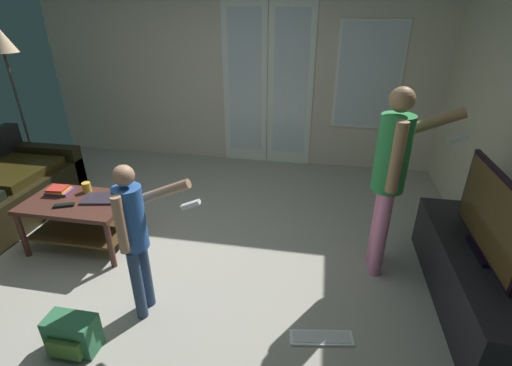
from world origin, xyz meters
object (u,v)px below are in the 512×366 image
object	(u,v)px
tv_remote_black	(64,205)
tv_stand	(471,279)
person_adult	(392,169)
coffee_table	(80,213)
loose_keyboard	(321,338)
floor_lamp	(3,50)
book_stack	(59,190)
person_child	(135,230)
backpack	(72,335)
cup_near_edge	(87,187)
laptop_closed	(103,199)
flat_screen_tv	(491,216)

from	to	relation	value
tv_remote_black	tv_stand	bearing A→B (deg)	-24.79
tv_stand	person_adult	distance (m)	1.01
coffee_table	loose_keyboard	world-z (taller)	coffee_table
person_adult	tv_remote_black	size ratio (longest dim) A/B	9.28
floor_lamp	book_stack	bearing A→B (deg)	-42.32
coffee_table	person_adult	xyz separation A→B (m)	(2.70, 0.16, 0.60)
person_child	backpack	size ratio (longest dim) A/B	3.66
tv_remote_black	book_stack	bearing A→B (deg)	109.15
coffee_table	backpack	distance (m)	1.28
coffee_table	cup_near_edge	bearing A→B (deg)	91.46
tv_stand	book_stack	size ratio (longest dim) A/B	7.34
floor_lamp	person_child	bearing A→B (deg)	-38.05
coffee_table	laptop_closed	size ratio (longest dim) A/B	2.61
loose_keyboard	tv_remote_black	bearing A→B (deg)	165.35
book_stack	cup_near_edge	bearing A→B (deg)	17.63
person_child	laptop_closed	bearing A→B (deg)	134.63
person_adult	cup_near_edge	world-z (taller)	person_adult
flat_screen_tv	person_adult	distance (m)	0.73
coffee_table	cup_near_edge	world-z (taller)	cup_near_edge
flat_screen_tv	laptop_closed	world-z (taller)	flat_screen_tv
flat_screen_tv	floor_lamp	distance (m)	5.14
person_adult	person_child	xyz separation A→B (m)	(-1.75, -0.83, -0.23)
book_stack	tv_stand	bearing A→B (deg)	-4.19
flat_screen_tv	cup_near_edge	world-z (taller)	flat_screen_tv
coffee_table	tv_stand	xyz separation A→B (m)	(3.34, -0.16, -0.12)
tv_stand	person_child	distance (m)	2.49
coffee_table	loose_keyboard	xyz separation A→B (m)	(2.26, -0.71, -0.34)
backpack	laptop_closed	distance (m)	1.28
person_child	loose_keyboard	xyz separation A→B (m)	(1.30, -0.04, -0.71)
loose_keyboard	floor_lamp	bearing A→B (deg)	152.33
person_adult	laptop_closed	size ratio (longest dim) A/B	4.43
person_child	backpack	bearing A→B (deg)	-128.19
person_adult	backpack	distance (m)	2.56
floor_lamp	loose_keyboard	bearing A→B (deg)	-27.67
floor_lamp	cup_near_edge	xyz separation A→B (m)	(1.52, -1.09, -1.09)
floor_lamp	tv_remote_black	world-z (taller)	floor_lamp
flat_screen_tv	cup_near_edge	distance (m)	3.37
person_child	tv_stand	bearing A→B (deg)	12.17
tv_stand	floor_lamp	xyz separation A→B (m)	(-4.87, 1.43, 1.39)
flat_screen_tv	cup_near_edge	bearing A→B (deg)	174.27
tv_stand	tv_remote_black	xyz separation A→B (m)	(-3.38, 0.04, 0.26)
floor_lamp	tv_stand	bearing A→B (deg)	-16.35
person_adult	tv_remote_black	xyz separation A→B (m)	(-2.75, -0.28, -0.45)
loose_keyboard	tv_remote_black	xyz separation A→B (m)	(-2.30, 0.60, 0.49)
tv_remote_black	book_stack	xyz separation A→B (m)	(-0.20, 0.22, 0.02)
cup_near_edge	laptop_closed	bearing A→B (deg)	-26.60
laptop_closed	coffee_table	bearing A→B (deg)	-175.18
person_child	loose_keyboard	world-z (taller)	person_child
tv_stand	floor_lamp	distance (m)	5.26
person_adult	flat_screen_tv	bearing A→B (deg)	-26.42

